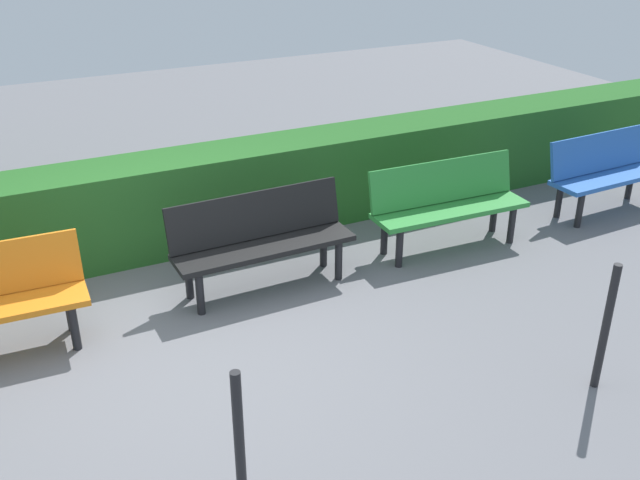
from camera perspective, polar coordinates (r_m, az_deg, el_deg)
name	(u,v)px	position (r m, az deg, el deg)	size (l,w,h in m)	color
ground_plane	(185,353)	(5.86, -10.55, -8.67)	(19.43, 19.43, 0.00)	slate
bench_blue	(605,170)	(8.63, 21.44, 5.14)	(1.43, 0.52, 0.86)	blue
bench_green	(447,201)	(7.32, 9.92, 3.03)	(1.62, 0.53, 0.86)	#2D8C38
bench_black	(261,237)	(6.48, -4.64, 0.25)	(1.64, 0.50, 0.86)	black
hedge_row	(216,195)	(7.47, -8.16, 3.51)	(15.43, 0.66, 0.93)	#266023
railing_post_mid	(606,327)	(5.52, 21.47, -6.39)	(0.06, 0.06, 1.00)	black
railing_post_far	(240,446)	(4.20, -6.32, -15.77)	(0.06, 0.06, 1.00)	black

